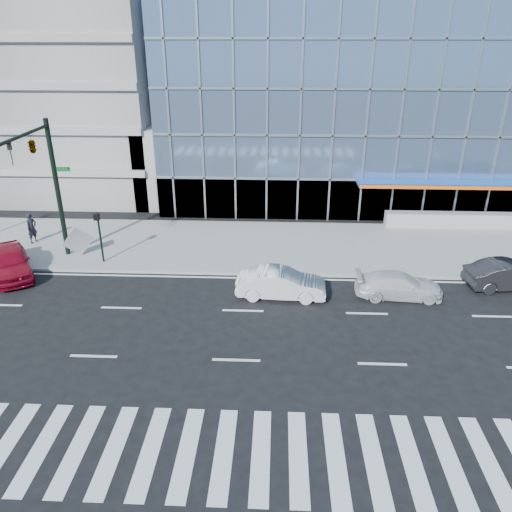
{
  "coord_description": "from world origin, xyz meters",
  "views": [
    {
      "loc": [
        1.58,
        -20.96,
        12.47
      ],
      "look_at": [
        0.5,
        3.0,
        1.58
      ],
      "focal_mm": 35.0,
      "sensor_mm": 36.0,
      "label": 1
    }
  ],
  "objects_px": {
    "traffic_signal": "(40,161)",
    "pedestrian": "(32,228)",
    "white_sedan": "(281,283)",
    "dark_sedan": "(510,275)",
    "ped_signal_post": "(99,230)",
    "red_sedan": "(10,262)",
    "white_suv": "(399,285)",
    "tilted_panel": "(78,241)"
  },
  "relations": [
    {
      "from": "white_suv",
      "to": "pedestrian",
      "type": "bearing_deg",
      "value": 76.47
    },
    {
      "from": "dark_sedan",
      "to": "red_sedan",
      "type": "distance_m",
      "value": 26.94
    },
    {
      "from": "white_suv",
      "to": "white_sedan",
      "type": "distance_m",
      "value": 6.01
    },
    {
      "from": "white_sedan",
      "to": "tilted_panel",
      "type": "bearing_deg",
      "value": 73.29
    },
    {
      "from": "white_suv",
      "to": "tilted_panel",
      "type": "distance_m",
      "value": 18.45
    },
    {
      "from": "ped_signal_post",
      "to": "pedestrian",
      "type": "xyz_separation_m",
      "value": [
        -5.33,
        2.69,
        -1.03
      ]
    },
    {
      "from": "ped_signal_post",
      "to": "dark_sedan",
      "type": "xyz_separation_m",
      "value": [
        22.34,
        -1.94,
        -1.39
      ]
    },
    {
      "from": "pedestrian",
      "to": "dark_sedan",
      "type": "bearing_deg",
      "value": -75.09
    },
    {
      "from": "white_sedan",
      "to": "dark_sedan",
      "type": "distance_m",
      "value": 12.09
    },
    {
      "from": "red_sedan",
      "to": "tilted_panel",
      "type": "relative_size",
      "value": 3.71
    },
    {
      "from": "traffic_signal",
      "to": "pedestrian",
      "type": "xyz_separation_m",
      "value": [
        -2.83,
        3.07,
        -5.05
      ]
    },
    {
      "from": "traffic_signal",
      "to": "white_suv",
      "type": "relative_size",
      "value": 1.82
    },
    {
      "from": "dark_sedan",
      "to": "pedestrian",
      "type": "height_order",
      "value": "pedestrian"
    },
    {
      "from": "red_sedan",
      "to": "tilted_panel",
      "type": "xyz_separation_m",
      "value": [
        2.93,
        2.48,
        0.24
      ]
    },
    {
      "from": "red_sedan",
      "to": "traffic_signal",
      "type": "bearing_deg",
      "value": -1.08
    },
    {
      "from": "white_sedan",
      "to": "pedestrian",
      "type": "distance_m",
      "value": 16.82
    },
    {
      "from": "dark_sedan",
      "to": "pedestrian",
      "type": "distance_m",
      "value": 28.05
    },
    {
      "from": "traffic_signal",
      "to": "ped_signal_post",
      "type": "xyz_separation_m",
      "value": [
        2.5,
        0.37,
        -4.02
      ]
    },
    {
      "from": "white_suv",
      "to": "pedestrian",
      "type": "relative_size",
      "value": 2.28
    },
    {
      "from": "ped_signal_post",
      "to": "white_sedan",
      "type": "distance_m",
      "value": 10.98
    },
    {
      "from": "red_sedan",
      "to": "pedestrian",
      "type": "bearing_deg",
      "value": 67.34
    },
    {
      "from": "traffic_signal",
      "to": "red_sedan",
      "type": "bearing_deg",
      "value": -148.88
    },
    {
      "from": "white_sedan",
      "to": "tilted_panel",
      "type": "distance_m",
      "value": 12.74
    },
    {
      "from": "traffic_signal",
      "to": "pedestrian",
      "type": "relative_size",
      "value": 4.15
    },
    {
      "from": "ped_signal_post",
      "to": "white_suv",
      "type": "relative_size",
      "value": 0.68
    },
    {
      "from": "ped_signal_post",
      "to": "pedestrian",
      "type": "relative_size",
      "value": 1.55
    },
    {
      "from": "white_suv",
      "to": "pedestrian",
      "type": "xyz_separation_m",
      "value": [
        -21.67,
        5.83,
        0.48
      ]
    },
    {
      "from": "white_suv",
      "to": "red_sedan",
      "type": "relative_size",
      "value": 0.91
    },
    {
      "from": "ped_signal_post",
      "to": "pedestrian",
      "type": "distance_m",
      "value": 6.06
    },
    {
      "from": "ped_signal_post",
      "to": "red_sedan",
      "type": "relative_size",
      "value": 0.62
    },
    {
      "from": "ped_signal_post",
      "to": "red_sedan",
      "type": "height_order",
      "value": "ped_signal_post"
    },
    {
      "from": "traffic_signal",
      "to": "tilted_panel",
      "type": "bearing_deg",
      "value": 55.61
    },
    {
      "from": "traffic_signal",
      "to": "white_sedan",
      "type": "height_order",
      "value": "traffic_signal"
    },
    {
      "from": "traffic_signal",
      "to": "tilted_panel",
      "type": "xyz_separation_m",
      "value": [
        0.83,
        1.21,
        -5.1
      ]
    },
    {
      "from": "dark_sedan",
      "to": "pedestrian",
      "type": "bearing_deg",
      "value": 73.97
    },
    {
      "from": "pedestrian",
      "to": "white_suv",
      "type": "bearing_deg",
      "value": -80.65
    },
    {
      "from": "red_sedan",
      "to": "pedestrian",
      "type": "relative_size",
      "value": 2.5
    },
    {
      "from": "white_sedan",
      "to": "tilted_panel",
      "type": "xyz_separation_m",
      "value": [
        -12.01,
        4.26,
        0.32
      ]
    },
    {
      "from": "ped_signal_post",
      "to": "white_sedan",
      "type": "relative_size",
      "value": 0.66
    },
    {
      "from": "traffic_signal",
      "to": "ped_signal_post",
      "type": "height_order",
      "value": "traffic_signal"
    },
    {
      "from": "white_suv",
      "to": "tilted_panel",
      "type": "relative_size",
      "value": 3.38
    },
    {
      "from": "white_sedan",
      "to": "dark_sedan",
      "type": "height_order",
      "value": "dark_sedan"
    }
  ]
}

